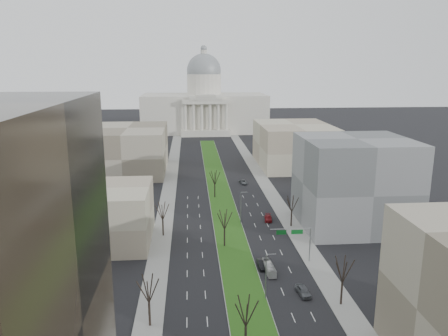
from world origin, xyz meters
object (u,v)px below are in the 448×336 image
car_red (268,218)px  box_van (269,268)px  car_black (262,264)px  car_grey_near (303,291)px  car_grey_far (243,182)px

car_red → box_van: size_ratio=0.70×
car_black → box_van: 2.57m
car_grey_near → car_black: (-6.00, 12.09, -0.03)m
car_black → car_red: car_black is taller
car_grey_near → car_black: 13.50m
car_grey_near → car_red: car_grey_near is taller
box_van → car_red: bearing=77.6°
car_grey_far → box_van: (-3.21, -70.48, 0.31)m
car_red → car_grey_near: bearing=-82.7°
car_black → car_grey_far: (4.35, 68.19, -0.11)m
car_grey_near → car_black: car_grey_near is taller
car_black → car_grey_far: size_ratio=0.98×
car_black → box_van: (1.15, -2.29, 0.20)m
car_red → box_van: 31.58m
car_black → car_grey_far: car_black is taller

